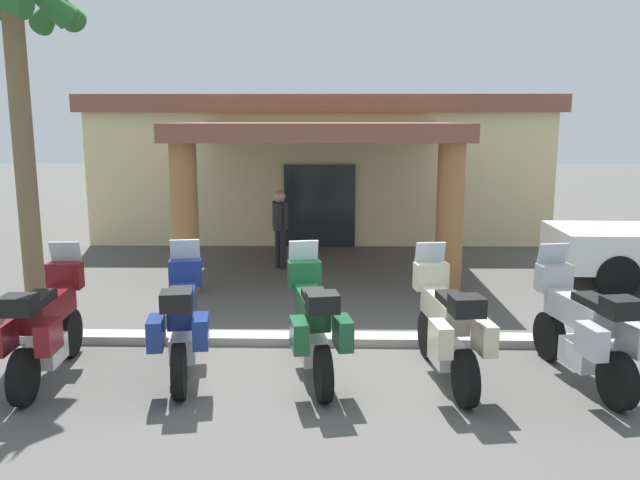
# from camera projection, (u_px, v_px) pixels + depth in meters

# --- Properties ---
(ground_plane) EXTENTS (80.00, 80.00, 0.00)m
(ground_plane) POSITION_uv_depth(u_px,v_px,m) (303.00, 368.00, 8.52)
(ground_plane) COLOR #514F4C
(motel_building) EXTENTS (12.42, 10.35, 3.84)m
(motel_building) POSITION_uv_depth(u_px,v_px,m) (321.00, 163.00, 18.67)
(motel_building) COLOR beige
(motel_building) RESTS_ON ground_plane
(motorcycle_maroon) EXTENTS (0.73, 2.21, 1.61)m
(motorcycle_maroon) POSITION_uv_depth(u_px,v_px,m) (46.00, 326.00, 8.03)
(motorcycle_maroon) COLOR black
(motorcycle_maroon) RESTS_ON ground_plane
(motorcycle_blue) EXTENTS (0.83, 2.20, 1.61)m
(motorcycle_blue) POSITION_uv_depth(u_px,v_px,m) (183.00, 322.00, 8.20)
(motorcycle_blue) COLOR black
(motorcycle_blue) RESTS_ON ground_plane
(motorcycle_green) EXTENTS (0.89, 2.20, 1.61)m
(motorcycle_green) POSITION_uv_depth(u_px,v_px,m) (313.00, 323.00, 8.13)
(motorcycle_green) COLOR black
(motorcycle_green) RESTS_ON ground_plane
(motorcycle_cream) EXTENTS (0.79, 2.21, 1.61)m
(motorcycle_cream) POSITION_uv_depth(u_px,v_px,m) (447.00, 327.00, 8.00)
(motorcycle_cream) COLOR black
(motorcycle_cream) RESTS_ON ground_plane
(motorcycle_silver) EXTENTS (0.86, 2.20, 1.61)m
(motorcycle_silver) POSITION_uv_depth(u_px,v_px,m) (583.00, 329.00, 7.92)
(motorcycle_silver) COLOR black
(motorcycle_silver) RESTS_ON ground_plane
(pedestrian) EXTENTS (0.37, 0.43, 1.71)m
(pedestrian) POSITION_uv_depth(u_px,v_px,m) (280.00, 224.00, 14.04)
(pedestrian) COLOR black
(pedestrian) RESTS_ON ground_plane
(palm_tree_roadside) EXTENTS (2.06, 2.05, 5.45)m
(palm_tree_roadside) POSITION_uv_depth(u_px,v_px,m) (16.00, 47.00, 8.96)
(palm_tree_roadside) COLOR brown
(palm_tree_roadside) RESTS_ON ground_plane
(curb_strip) EXTENTS (10.31, 0.36, 0.12)m
(curb_strip) POSITION_uv_depth(u_px,v_px,m) (316.00, 339.00, 9.47)
(curb_strip) COLOR #ADA89E
(curb_strip) RESTS_ON ground_plane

